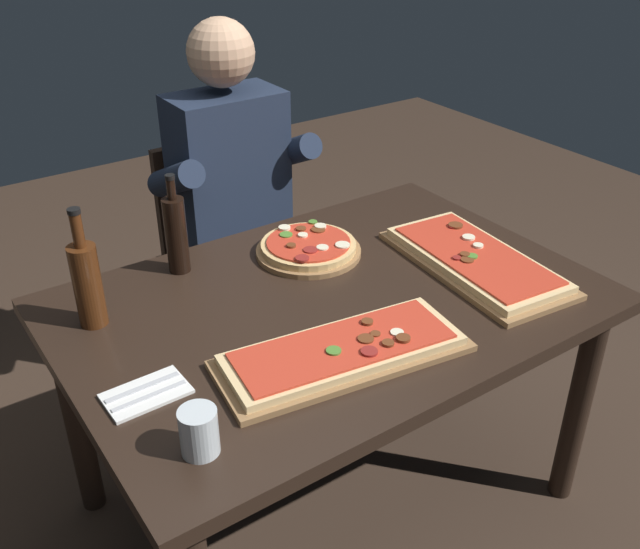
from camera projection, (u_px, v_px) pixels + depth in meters
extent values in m
plane|color=#38281E|center=(329.00, 496.00, 2.27)|extent=(6.40, 6.40, 0.00)
cube|color=black|center=(331.00, 305.00, 1.91)|extent=(1.40, 0.96, 0.04)
cylinder|color=black|center=(578.00, 406.00, 2.11)|extent=(0.07, 0.07, 0.70)
cylinder|color=black|center=(76.00, 417.00, 2.07)|extent=(0.07, 0.07, 0.70)
cylinder|color=black|center=(403.00, 291.00, 2.68)|extent=(0.07, 0.07, 0.70)
cube|color=olive|center=(343.00, 356.00, 1.66)|extent=(0.62, 0.31, 0.02)
cube|color=#E5C184|center=(343.00, 350.00, 1.65)|extent=(0.58, 0.28, 0.02)
cube|color=red|center=(343.00, 345.00, 1.65)|extent=(0.53, 0.25, 0.01)
cylinder|color=beige|center=(398.00, 332.00, 1.68)|extent=(0.03, 0.03, 0.00)
cylinder|color=brown|center=(375.00, 334.00, 1.68)|extent=(0.02, 0.02, 0.00)
cylinder|color=brown|center=(366.00, 339.00, 1.66)|extent=(0.04, 0.04, 0.00)
cylinder|color=#4C7F2D|center=(334.00, 351.00, 1.62)|extent=(0.04, 0.04, 0.00)
cylinder|color=brown|center=(367.00, 322.00, 1.72)|extent=(0.03, 0.03, 0.01)
cylinder|color=brown|center=(388.00, 343.00, 1.64)|extent=(0.03, 0.03, 0.01)
cylinder|color=brown|center=(403.00, 338.00, 1.66)|extent=(0.03, 0.03, 0.01)
cylinder|color=maroon|center=(369.00, 352.00, 1.61)|extent=(0.04, 0.04, 0.01)
cube|color=olive|center=(475.00, 264.00, 2.04)|extent=(0.33, 0.60, 0.02)
cube|color=#E5C184|center=(476.00, 259.00, 2.03)|extent=(0.30, 0.56, 0.02)
cube|color=red|center=(476.00, 254.00, 2.03)|extent=(0.26, 0.51, 0.01)
cylinder|color=beige|center=(478.00, 246.00, 2.06)|extent=(0.03, 0.03, 0.01)
cylinder|color=brown|center=(465.00, 254.00, 2.01)|extent=(0.03, 0.03, 0.01)
cylinder|color=beige|center=(469.00, 237.00, 2.11)|extent=(0.04, 0.04, 0.01)
cylinder|color=brown|center=(456.00, 225.00, 2.17)|extent=(0.04, 0.04, 0.01)
cylinder|color=maroon|center=(457.00, 258.00, 2.00)|extent=(0.02, 0.02, 0.01)
cylinder|color=#4C7F2D|center=(472.00, 256.00, 2.01)|extent=(0.03, 0.03, 0.01)
cylinder|color=maroon|center=(453.00, 226.00, 2.17)|extent=(0.03, 0.03, 0.01)
cylinder|color=brown|center=(467.00, 260.00, 1.99)|extent=(0.04, 0.04, 0.00)
cylinder|color=olive|center=(308.00, 252.00, 2.11)|extent=(0.31, 0.31, 0.02)
cylinder|color=#DBB270|center=(308.00, 246.00, 2.10)|extent=(0.28, 0.28, 0.02)
cylinder|color=red|center=(308.00, 242.00, 2.09)|extent=(0.25, 0.25, 0.01)
cylinder|color=maroon|center=(302.00, 258.00, 1.99)|extent=(0.04, 0.04, 0.01)
cylinder|color=#4C7F2D|center=(313.00, 222.00, 2.20)|extent=(0.03, 0.03, 0.01)
cylinder|color=beige|center=(322.00, 247.00, 2.05)|extent=(0.04, 0.04, 0.00)
cylinder|color=#4C7F2D|center=(286.00, 235.00, 2.12)|extent=(0.04, 0.04, 0.00)
cylinder|color=brown|center=(301.00, 229.00, 2.16)|extent=(0.03, 0.03, 0.01)
cylinder|color=maroon|center=(310.00, 250.00, 2.04)|extent=(0.04, 0.04, 0.00)
cylinder|color=brown|center=(291.00, 246.00, 2.06)|extent=(0.03, 0.03, 0.01)
cylinder|color=brown|center=(318.00, 230.00, 2.15)|extent=(0.04, 0.04, 0.01)
cylinder|color=beige|center=(320.00, 226.00, 2.17)|extent=(0.04, 0.04, 0.01)
cylinder|color=beige|center=(343.00, 245.00, 2.07)|extent=(0.04, 0.04, 0.00)
cylinder|color=beige|center=(284.00, 228.00, 2.16)|extent=(0.04, 0.04, 0.01)
cylinder|color=beige|center=(303.00, 235.00, 2.12)|extent=(0.03, 0.03, 0.01)
cylinder|color=black|center=(176.00, 236.00, 1.97)|extent=(0.06, 0.06, 0.22)
cylinder|color=black|center=(171.00, 189.00, 1.90)|extent=(0.02, 0.02, 0.06)
cylinder|color=black|center=(170.00, 177.00, 1.89)|extent=(0.03, 0.03, 0.01)
cylinder|color=#47230F|center=(88.00, 286.00, 1.74)|extent=(0.07, 0.07, 0.22)
cylinder|color=#47230F|center=(77.00, 230.00, 1.67)|extent=(0.03, 0.03, 0.09)
cylinder|color=black|center=(74.00, 211.00, 1.64)|extent=(0.03, 0.03, 0.01)
cylinder|color=silver|center=(199.00, 432.00, 1.38)|extent=(0.08, 0.08, 0.10)
cylinder|color=silver|center=(201.00, 445.00, 1.40)|extent=(0.06, 0.06, 0.03)
cube|color=white|center=(146.00, 394.00, 1.55)|extent=(0.18, 0.11, 0.01)
cube|color=silver|center=(149.00, 396.00, 1.53)|extent=(0.17, 0.02, 0.00)
cube|color=silver|center=(143.00, 387.00, 1.56)|extent=(0.17, 0.02, 0.00)
cube|color=black|center=(235.00, 268.00, 2.67)|extent=(0.44, 0.44, 0.04)
cube|color=black|center=(206.00, 194.00, 2.69)|extent=(0.40, 0.04, 0.42)
cylinder|color=black|center=(218.00, 360.00, 2.55)|extent=(0.04, 0.04, 0.41)
cylinder|color=black|center=(306.00, 326.00, 2.74)|extent=(0.04, 0.04, 0.41)
cylinder|color=black|center=(173.00, 312.00, 2.82)|extent=(0.04, 0.04, 0.41)
cylinder|color=black|center=(256.00, 284.00, 3.01)|extent=(0.04, 0.04, 0.41)
cylinder|color=#23232D|center=(238.00, 345.00, 2.59)|extent=(0.11, 0.11, 0.45)
cylinder|color=#23232D|center=(285.00, 328.00, 2.69)|extent=(0.11, 0.11, 0.45)
cube|color=#23232D|center=(248.00, 260.00, 2.55)|extent=(0.34, 0.40, 0.12)
cube|color=#1E283D|center=(229.00, 168.00, 2.47)|extent=(0.38, 0.22, 0.52)
sphere|color=tan|center=(221.00, 53.00, 2.27)|extent=(0.22, 0.22, 0.22)
cylinder|color=#1E283D|center=(175.00, 179.00, 2.31)|extent=(0.09, 0.31, 0.21)
cylinder|color=#1E283D|center=(290.00, 152.00, 2.53)|extent=(0.09, 0.31, 0.21)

